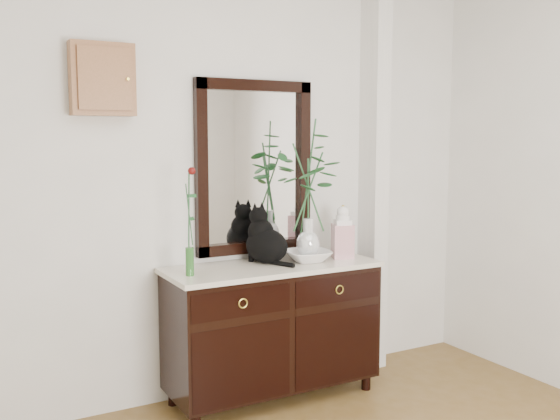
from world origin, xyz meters
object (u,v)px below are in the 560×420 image
sideboard (272,324)px  ginger_jar (343,231)px  cat (267,235)px  lotus_bowl (308,256)px

sideboard → ginger_jar: (0.51, -0.02, 0.55)m
ginger_jar → sideboard: bearing=177.3°
sideboard → cat: (-0.00, 0.07, 0.55)m
sideboard → ginger_jar: size_ratio=3.80×
sideboard → cat: size_ratio=3.75×
sideboard → cat: bearing=90.8°
sideboard → lotus_bowl: lotus_bowl is taller
cat → ginger_jar: size_ratio=1.02×
sideboard → cat: 0.56m
lotus_bowl → cat: bearing=159.8°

